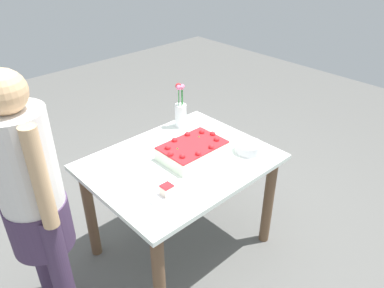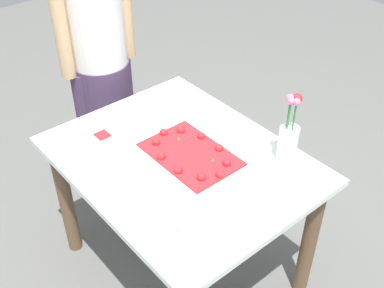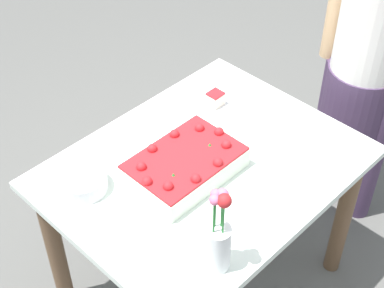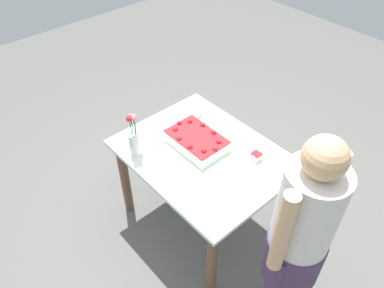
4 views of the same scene
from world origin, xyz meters
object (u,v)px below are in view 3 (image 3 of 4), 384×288
(person_standing, at_px, (368,57))
(fruit_bowl, at_px, (83,182))
(sheet_cake, at_px, (185,165))
(flower_vase, at_px, (218,241))
(serving_plate_with_slice, at_px, (215,103))
(cake_knife, at_px, (291,135))

(person_standing, bearing_deg, fruit_bowl, -15.77)
(sheet_cake, height_order, flower_vase, flower_vase)
(serving_plate_with_slice, bearing_deg, sheet_cake, -152.48)
(sheet_cake, bearing_deg, serving_plate_with_slice, 27.52)
(cake_knife, height_order, fruit_bowl, fruit_bowl)
(sheet_cake, distance_m, flower_vase, 0.42)
(serving_plate_with_slice, relative_size, fruit_bowl, 1.28)
(cake_knife, xyz_separation_m, person_standing, (0.50, -0.00, 0.12))
(flower_vase, relative_size, person_standing, 0.22)
(person_standing, bearing_deg, serving_plate_with_slice, -30.58)
(sheet_cake, relative_size, cake_knife, 1.96)
(sheet_cake, distance_m, cake_knife, 0.46)
(sheet_cake, bearing_deg, flower_vase, -121.18)
(fruit_bowl, bearing_deg, sheet_cake, -34.22)
(serving_plate_with_slice, xyz_separation_m, person_standing, (0.57, -0.34, 0.11))
(serving_plate_with_slice, height_order, person_standing, person_standing)
(serving_plate_with_slice, relative_size, flower_vase, 0.67)
(fruit_bowl, height_order, person_standing, person_standing)
(sheet_cake, height_order, person_standing, person_standing)
(sheet_cake, relative_size, serving_plate_with_slice, 1.83)
(sheet_cake, distance_m, fruit_bowl, 0.36)
(cake_knife, relative_size, fruit_bowl, 1.19)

